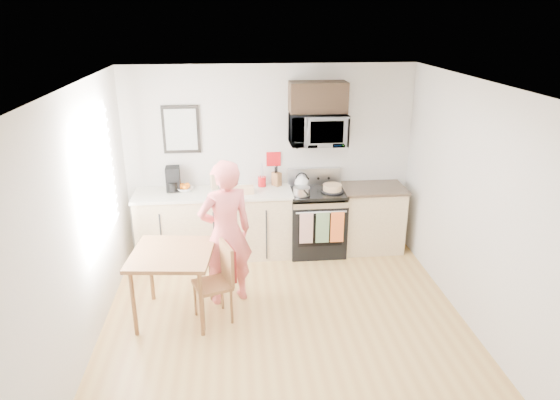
{
  "coord_description": "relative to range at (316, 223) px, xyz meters",
  "views": [
    {
      "loc": [
        -0.51,
        -4.44,
        3.22
      ],
      "look_at": [
        0.02,
        1.0,
        1.17
      ],
      "focal_mm": 32.0,
      "sensor_mm": 36.0,
      "label": 1
    }
  ],
  "objects": [
    {
      "name": "milk_carton",
      "position": [
        -1.42,
        0.15,
        0.62
      ],
      "size": [
        0.11,
        0.11,
        0.23
      ],
      "primitive_type": "cube",
      "rotation": [
        0.0,
        0.0,
        0.3
      ],
      "color": "tan",
      "rests_on": "countertop_left"
    },
    {
      "name": "kettle",
      "position": [
        -0.21,
        0.06,
        0.59
      ],
      "size": [
        0.19,
        0.19,
        0.25
      ],
      "color": "white",
      "rests_on": "range"
    },
    {
      "name": "cake",
      "position": [
        0.19,
        -0.07,
        0.54
      ],
      "size": [
        0.31,
        0.31,
        0.1
      ],
      "color": "black",
      "rests_on": "range"
    },
    {
      "name": "utensil_crock",
      "position": [
        -0.75,
        0.2,
        0.64
      ],
      "size": [
        0.11,
        0.11,
        0.33
      ],
      "color": "#B20F15",
      "rests_on": "countertop_left"
    },
    {
      "name": "microwave",
      "position": [
        -0.0,
        0.1,
        1.32
      ],
      "size": [
        0.76,
        0.51,
        0.42
      ],
      "primitive_type": "imported",
      "color": "#B8B9BD",
      "rests_on": "back_wall"
    },
    {
      "name": "upper_cabinet",
      "position": [
        -0.0,
        0.15,
        1.74
      ],
      "size": [
        0.76,
        0.35,
        0.4
      ],
      "primitive_type": "cube",
      "color": "black",
      "rests_on": "back_wall"
    },
    {
      "name": "knife_block",
      "position": [
        -0.55,
        0.21,
        0.6
      ],
      "size": [
        0.14,
        0.15,
        0.19
      ],
      "primitive_type": "cube",
      "rotation": [
        0.0,
        0.0,
        0.65
      ],
      "color": "brown",
      "rests_on": "countertop_left"
    },
    {
      "name": "floor",
      "position": [
        -0.63,
        -1.98,
        -0.44
      ],
      "size": [
        4.6,
        4.6,
        0.0
      ],
      "primitive_type": "plane",
      "color": "#AA7B41",
      "rests_on": "ground"
    },
    {
      "name": "pot",
      "position": [
        -0.24,
        -0.18,
        0.55
      ],
      "size": [
        0.22,
        0.38,
        0.11
      ],
      "rotation": [
        0.0,
        0.0,
        0.15
      ],
      "color": "#B8B9BD",
      "rests_on": "range"
    },
    {
      "name": "countertop_right",
      "position": [
        0.8,
        0.02,
        0.48
      ],
      "size": [
        0.88,
        0.64,
        0.04
      ],
      "primitive_type": "cube",
      "color": "black",
      "rests_on": "cabinet_right"
    },
    {
      "name": "wall_art",
      "position": [
        -1.83,
        0.3,
        1.31
      ],
      "size": [
        0.5,
        0.04,
        0.65
      ],
      "color": "black",
      "rests_on": "back_wall"
    },
    {
      "name": "range",
      "position": [
        0.0,
        0.0,
        0.0
      ],
      "size": [
        0.76,
        0.7,
        1.16
      ],
      "color": "black",
      "rests_on": "floor"
    },
    {
      "name": "back_wall",
      "position": [
        -0.63,
        0.32,
        0.86
      ],
      "size": [
        4.0,
        0.04,
        2.6
      ],
      "primitive_type": "cube",
      "color": "beige",
      "rests_on": "floor"
    },
    {
      "name": "chair",
      "position": [
        -1.3,
        -1.55,
        0.14
      ],
      "size": [
        0.51,
        0.48,
        0.89
      ],
      "rotation": [
        0.0,
        0.0,
        0.33
      ],
      "color": "brown",
      "rests_on": "floor"
    },
    {
      "name": "dining_table",
      "position": [
        -1.84,
        -1.49,
        0.27
      ],
      "size": [
        0.86,
        0.86,
        0.8
      ],
      "rotation": [
        0.0,
        0.0,
        -0.11
      ],
      "color": "brown",
      "rests_on": "floor"
    },
    {
      "name": "ceiling",
      "position": [
        -0.63,
        -1.98,
        2.16
      ],
      "size": [
        4.0,
        4.6,
        0.04
      ],
      "primitive_type": "cube",
      "color": "silver",
      "rests_on": "back_wall"
    },
    {
      "name": "front_wall",
      "position": [
        -0.63,
        -4.28,
        0.86
      ],
      "size": [
        4.0,
        0.04,
        2.6
      ],
      "primitive_type": "cube",
      "color": "beige",
      "rests_on": "floor"
    },
    {
      "name": "right_wall",
      "position": [
        1.37,
        -1.98,
        0.86
      ],
      "size": [
        0.04,
        4.6,
        2.6
      ],
      "primitive_type": "cube",
      "color": "beige",
      "rests_on": "floor"
    },
    {
      "name": "wall_trivet",
      "position": [
        -0.58,
        0.31,
        0.86
      ],
      "size": [
        0.2,
        0.02,
        0.2
      ],
      "primitive_type": "cube",
      "color": "#B20F15",
      "rests_on": "back_wall"
    },
    {
      "name": "window",
      "position": [
        -2.59,
        -1.18,
        1.11
      ],
      "size": [
        0.06,
        1.4,
        1.5
      ],
      "color": "white",
      "rests_on": "left_wall"
    },
    {
      "name": "coffee_maker",
      "position": [
        -1.97,
        0.14,
        0.66
      ],
      "size": [
        0.2,
        0.28,
        0.33
      ],
      "rotation": [
        0.0,
        0.0,
        0.05
      ],
      "color": "black",
      "rests_on": "countertop_left"
    },
    {
      "name": "left_wall",
      "position": [
        -2.63,
        -1.98,
        0.86
      ],
      "size": [
        0.04,
        4.6,
        2.6
      ],
      "primitive_type": "cube",
      "color": "beige",
      "rests_on": "floor"
    },
    {
      "name": "person",
      "position": [
        -1.26,
        -1.19,
        0.43
      ],
      "size": [
        0.73,
        0.6,
        1.73
      ],
      "primitive_type": "imported",
      "rotation": [
        0.0,
        0.0,
        3.48
      ],
      "color": "#DD413C",
      "rests_on": "floor"
    },
    {
      "name": "countertop_left",
      "position": [
        -1.43,
        0.02,
        0.48
      ],
      "size": [
        2.14,
        0.64,
        0.04
      ],
      "primitive_type": "cube",
      "color": "beige",
      "rests_on": "cabinet_left"
    },
    {
      "name": "cabinet_right",
      "position": [
        0.8,
        0.02,
        0.01
      ],
      "size": [
        0.84,
        0.6,
        0.9
      ],
      "primitive_type": "cube",
      "color": "tan",
      "rests_on": "floor"
    },
    {
      "name": "bread_bag",
      "position": [
        -1.02,
        -0.08,
        0.55
      ],
      "size": [
        0.28,
        0.15,
        0.1
      ],
      "primitive_type": "cube",
      "rotation": [
        0.0,
        0.0,
        0.08
      ],
      "color": "tan",
      "rests_on": "countertop_left"
    },
    {
      "name": "cabinet_left",
      "position": [
        -1.43,
        0.02,
        0.01
      ],
      "size": [
        2.1,
        0.6,
        0.9
      ],
      "primitive_type": "cube",
      "color": "tan",
      "rests_on": "floor"
    },
    {
      "name": "fruit_bowl",
      "position": [
        -1.81,
        0.11,
        0.54
      ],
      "size": [
        0.25,
        0.25,
        0.1
      ],
      "color": "white",
      "rests_on": "countertop_left"
    }
  ]
}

